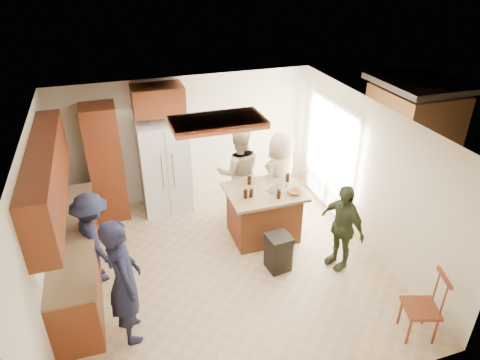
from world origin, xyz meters
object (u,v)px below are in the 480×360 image
object	(u,v)px
person_front_left	(124,281)
person_behind_right	(280,176)
spindle_chair	(423,308)
person_counter	(94,238)
person_side_right	(342,227)
trash_bin	(278,252)
refrigerator	(165,167)
kitchen_island	(263,213)
person_behind_left	(239,172)

from	to	relation	value
person_front_left	person_behind_right	distance (m)	3.62
person_front_left	spindle_chair	distance (m)	3.85
person_counter	spindle_chair	distance (m)	4.69
person_counter	spindle_chair	size ratio (longest dim) A/B	1.50
spindle_chair	person_behind_right	bearing A→B (deg)	101.27
person_side_right	spindle_chair	bearing A→B (deg)	-5.67
person_side_right	person_counter	size ratio (longest dim) A/B	0.98
trash_bin	person_counter	bearing A→B (deg)	166.35
person_counter	refrigerator	bearing A→B (deg)	-57.95
person_behind_right	spindle_chair	world-z (taller)	person_behind_right
person_front_left	refrigerator	xyz separation A→B (m)	(0.99, 2.99, -0.00)
person_front_left	kitchen_island	world-z (taller)	person_front_left
kitchen_island	person_side_right	bearing A→B (deg)	-51.61
person_behind_right	trash_bin	distance (m)	1.66
person_behind_right	trash_bin	bearing A→B (deg)	35.69
person_behind_right	spindle_chair	xyz separation A→B (m)	(0.65, -3.26, -0.39)
refrigerator	spindle_chair	bearing A→B (deg)	-57.82
person_front_left	person_counter	world-z (taller)	person_front_left
person_front_left	refrigerator	size ratio (longest dim) A/B	1.00
person_behind_right	trash_bin	size ratio (longest dim) A/B	2.69
refrigerator	person_counter	bearing A→B (deg)	-128.20
kitchen_island	trash_bin	xyz separation A→B (m)	(-0.09, -0.91, -0.16)
person_side_right	kitchen_island	world-z (taller)	person_side_right
person_counter	person_side_right	bearing A→B (deg)	-122.87
person_behind_right	refrigerator	size ratio (longest dim) A/B	0.94
person_behind_right	person_counter	distance (m)	3.42
person_side_right	person_front_left	bearing A→B (deg)	-99.01
spindle_chair	person_front_left	bearing A→B (deg)	161.71
person_behind_right	kitchen_island	size ratio (longest dim) A/B	1.33
kitchen_island	trash_bin	world-z (taller)	kitchen_island
person_behind_left	person_behind_right	bearing A→B (deg)	164.68
person_side_right	trash_bin	world-z (taller)	person_side_right
person_side_right	person_counter	xyz separation A→B (m)	(-3.68, 0.86, 0.01)
person_counter	spindle_chair	world-z (taller)	person_counter
refrigerator	trash_bin	world-z (taller)	refrigerator
person_counter	trash_bin	size ratio (longest dim) A/B	2.37
person_behind_right	spindle_chair	size ratio (longest dim) A/B	1.70
person_counter	person_front_left	bearing A→B (deg)	175.84
refrigerator	spindle_chair	distance (m)	4.96
kitchen_island	spindle_chair	distance (m)	2.96
person_behind_left	refrigerator	xyz separation A→B (m)	(-1.29, 0.60, 0.03)
refrigerator	trash_bin	distance (m)	2.80
person_front_left	person_side_right	distance (m)	3.36
person_behind_left	person_behind_right	size ratio (longest dim) A/B	1.03
person_front_left	person_counter	size ratio (longest dim) A/B	1.21
spindle_chair	person_behind_left	bearing A→B (deg)	110.58
person_counter	trash_bin	distance (m)	2.83
person_behind_right	refrigerator	distance (m)	2.19
person_behind_left	person_side_right	distance (m)	2.24
person_behind_left	refrigerator	size ratio (longest dim) A/B	0.97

